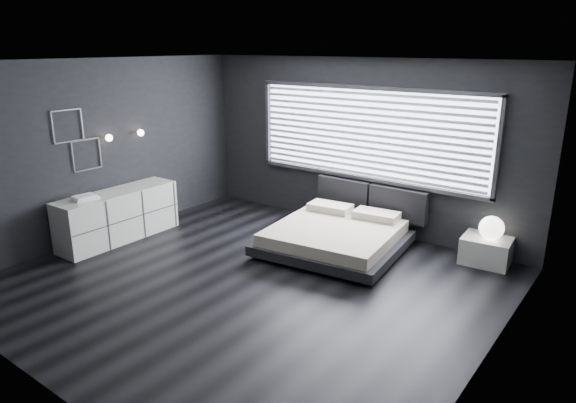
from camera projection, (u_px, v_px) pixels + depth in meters
The scene contains 12 objects.
room at pixel (247, 179), 6.33m from camera, with size 6.04×6.00×2.80m.
window at pixel (367, 134), 8.22m from camera, with size 4.14×0.09×1.52m.
headboard at pixel (370, 199), 8.40m from camera, with size 1.96×0.16×0.52m.
sconce_near at pixel (109, 138), 7.97m from camera, with size 0.18×0.11×0.11m.
sconce_far at pixel (141, 133), 8.42m from camera, with size 0.18×0.11×0.11m.
wall_art_upper at pixel (68, 126), 7.49m from camera, with size 0.01×0.48×0.48m.
wall_art_lower at pixel (87, 155), 7.82m from camera, with size 0.01×0.48×0.48m.
bed at pixel (335, 236), 7.70m from camera, with size 2.15×2.07×0.50m.
nightstand at pixel (486, 250), 7.29m from camera, with size 0.66×0.55×0.38m, color silver.
orb_lamp at pixel (492, 228), 7.12m from camera, with size 0.34×0.34×0.34m, color white.
dresser at pixel (119, 215), 8.12m from camera, with size 0.59×1.98×0.79m.
book_stack at pixel (85, 198), 7.58m from camera, with size 0.32×0.38×0.07m.
Camera 1 is at (4.09, -4.60, 3.00)m, focal length 32.00 mm.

